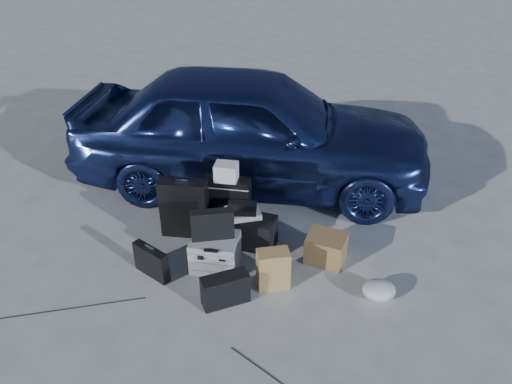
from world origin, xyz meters
TOP-DOWN VIEW (x-y plane):
  - ground at (0.00, 0.00)m, footprint 60.00×60.00m
  - car at (0.10, 2.10)m, footprint 4.49×1.91m
  - pelican_case at (-0.07, 0.32)m, footprint 0.49×0.41m
  - laptop_bag at (-0.09, 0.33)m, footprint 0.44×0.21m
  - briefcase at (-0.68, 0.11)m, footprint 0.41×0.31m
  - suitcase_left at (-0.50, 0.84)m, footprint 0.52×0.20m
  - suitcase_right at (-0.06, 1.05)m, footprint 0.52×0.22m
  - white_carton at (-0.06, 1.04)m, footprint 0.25×0.21m
  - duffel_bag at (0.16, 0.73)m, footprint 0.75×0.45m
  - flat_box_white at (0.16, 0.75)m, footprint 0.43×0.37m
  - flat_box_black at (0.15, 0.74)m, footprint 0.32×0.24m
  - kraft_bag at (0.54, 0.08)m, footprint 0.35×0.26m
  - cardboard_box at (1.05, 0.54)m, footprint 0.47×0.43m
  - plastic_bag at (1.55, 0.02)m, footprint 0.36×0.33m
  - messenger_bag at (0.11, -0.20)m, footprint 0.47×0.35m

SIDE VIEW (x-z plane):
  - ground at x=0.00m, z-range 0.00..0.00m
  - plastic_bag at x=1.55m, z-range 0.00..0.17m
  - cardboard_box at x=1.05m, z-range 0.00..0.29m
  - messenger_bag at x=0.11m, z-range 0.00..0.31m
  - briefcase at x=-0.68m, z-range 0.00..0.33m
  - pelican_case at x=-0.07m, z-range 0.00..0.34m
  - duffel_bag at x=0.16m, z-range 0.00..0.35m
  - kraft_bag at x=0.54m, z-range 0.00..0.41m
  - suitcase_right at x=-0.06m, z-range 0.00..0.61m
  - suitcase_left at x=-0.50m, z-range 0.00..0.68m
  - flat_box_white at x=0.16m, z-range 0.35..0.41m
  - flat_box_black at x=0.15m, z-range 0.41..0.48m
  - laptop_bag at x=-0.09m, z-range 0.34..0.66m
  - white_carton at x=-0.06m, z-range 0.61..0.81m
  - car at x=0.10m, z-range 0.00..1.51m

